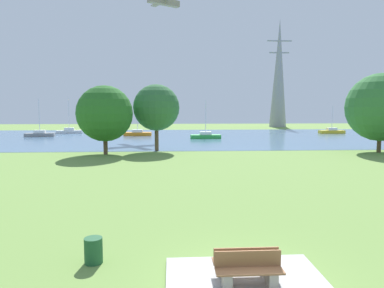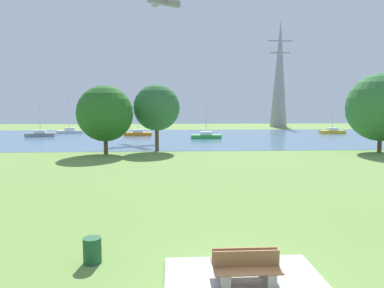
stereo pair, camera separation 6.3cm
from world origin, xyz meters
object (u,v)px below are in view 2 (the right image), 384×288
(light_aircraft, at_px, (164,2))
(sailboat_orange, at_px, (138,133))
(tree_west_far, at_px, (105,114))
(bench_facing_water, at_px, (243,263))
(litter_bin, at_px, (92,250))
(sailboat_yellow, at_px, (332,131))
(tree_mid_shore, at_px, (157,108))
(tree_east_far, at_px, (382,107))
(electricity_pylon, at_px, (279,73))
(bench_facing_inland, at_px, (247,272))
(sailboat_white, at_px, (70,131))
(sailboat_gray, at_px, (41,134))
(sailboat_green, at_px, (206,136))

(light_aircraft, bearing_deg, sailboat_orange, -130.49)
(tree_west_far, height_order, light_aircraft, light_aircraft)
(bench_facing_water, bearing_deg, litter_bin, 163.45)
(sailboat_orange, bearing_deg, sailboat_yellow, 5.43)
(bench_facing_water, height_order, tree_mid_shore, tree_mid_shore)
(tree_west_far, bearing_deg, litter_bin, -80.44)
(tree_east_far, bearing_deg, sailboat_orange, 138.46)
(sailboat_orange, distance_m, electricity_pylon, 46.83)
(tree_west_far, bearing_deg, light_aircraft, 79.52)
(bench_facing_inland, xyz_separation_m, sailboat_white, (-21.65, 60.01, -0.01))
(bench_facing_inland, bearing_deg, light_aircraft, 93.18)
(sailboat_orange, distance_m, sailboat_gray, 16.55)
(sailboat_yellow, relative_size, sailboat_orange, 0.78)
(bench_facing_water, xyz_separation_m, bench_facing_inland, (0.00, -0.54, 0.00))
(sailboat_white, xyz_separation_m, sailboat_orange, (13.75, -6.63, -0.00))
(light_aircraft, bearing_deg, tree_mid_shore, -90.81)
(bench_facing_inland, bearing_deg, bench_facing_water, 90.00)
(tree_mid_shore, bearing_deg, light_aircraft, 89.19)
(sailboat_yellow, height_order, tree_mid_shore, tree_mid_shore)
(sailboat_orange, height_order, sailboat_gray, sailboat_orange)
(tree_west_far, distance_m, electricity_pylon, 65.32)
(tree_mid_shore, bearing_deg, tree_west_far, -153.50)
(sailboat_white, bearing_deg, tree_west_far, -68.12)
(bench_facing_inland, relative_size, electricity_pylon, 0.06)
(tree_east_far, bearing_deg, sailboat_green, 132.50)
(sailboat_yellow, relative_size, sailboat_gray, 0.81)
(sailboat_yellow, relative_size, electricity_pylon, 0.19)
(sailboat_green, xyz_separation_m, tree_east_far, (17.20, -18.77, 4.48))
(sailboat_yellow, distance_m, sailboat_gray, 53.58)
(bench_facing_water, distance_m, tree_mid_shore, 30.91)
(tree_mid_shore, distance_m, light_aircraft, 34.17)
(sailboat_yellow, distance_m, light_aircraft, 40.33)
(tree_west_far, relative_size, electricity_pylon, 0.26)
(sailboat_white, xyz_separation_m, tree_east_far, (42.36, -31.98, 4.47))
(tree_west_far, xyz_separation_m, light_aircraft, (5.65, 30.52, 20.35))
(sailboat_yellow, xyz_separation_m, tree_east_far, (-8.25, -28.86, 4.49))
(sailboat_yellow, xyz_separation_m, tree_west_far, (-37.88, -28.60, 3.82))
(bench_facing_water, distance_m, sailboat_green, 46.40)
(bench_facing_water, height_order, sailboat_gray, sailboat_gray)
(tree_west_far, bearing_deg, sailboat_green, 56.14)
(light_aircraft, bearing_deg, electricity_pylon, 38.78)
(bench_facing_inland, relative_size, litter_bin, 2.25)
(sailboat_white, relative_size, electricity_pylon, 0.25)
(sailboat_green, xyz_separation_m, light_aircraft, (-6.77, 12.01, 24.16))
(sailboat_green, distance_m, tree_east_far, 25.86)
(litter_bin, xyz_separation_m, electricity_pylon, (30.68, 80.64, 13.53))
(tree_east_far, bearing_deg, light_aircraft, 127.92)
(bench_facing_water, relative_size, tree_east_far, 0.21)
(bench_facing_inland, distance_m, sailboat_green, 46.93)
(sailboat_green, distance_m, tree_west_far, 22.62)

